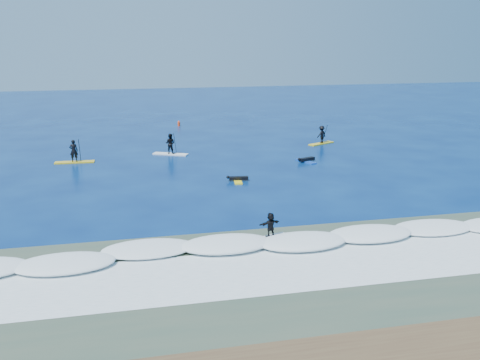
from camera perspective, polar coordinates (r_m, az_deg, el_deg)
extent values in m
plane|color=#041B4F|center=(37.77, 0.10, -1.32)|extent=(160.00, 160.00, 0.00)
cube|color=#354939|center=(25.15, 7.22, -10.12)|extent=(90.00, 13.00, 0.01)
cube|color=white|center=(28.63, 4.52, -6.84)|extent=(40.00, 6.00, 0.30)
cube|color=silver|center=(26.01, 6.47, -9.23)|extent=(34.00, 5.00, 0.02)
cube|color=gold|center=(48.83, -17.23, 1.85)|extent=(3.38, 0.95, 0.11)
imported|color=black|center=(48.62, -17.32, 3.02)|extent=(0.72, 0.48, 1.93)
cylinder|color=black|center=(48.58, -16.72, 2.97)|extent=(0.07, 0.77, 2.25)
cube|color=black|center=(48.80, -16.63, 1.75)|extent=(0.13, 0.03, 0.34)
cube|color=white|center=(50.30, -7.43, 2.77)|extent=(3.30, 2.16, 0.11)
imported|color=black|center=(50.10, -7.46, 3.89)|extent=(1.13, 1.04, 1.88)
cylinder|color=black|center=(49.94, -6.93, 3.79)|extent=(0.37, 0.70, 2.19)
cube|color=black|center=(50.15, -6.90, 2.63)|extent=(0.13, 0.03, 0.33)
cube|color=yellow|center=(55.49, 8.66, 3.88)|extent=(3.10, 2.09, 0.10)
imported|color=black|center=(55.32, 8.69, 4.83)|extent=(1.32, 1.11, 1.77)
cylinder|color=black|center=(55.67, 9.01, 4.82)|extent=(0.36, 0.65, 2.07)
cube|color=black|center=(55.85, 8.97, 3.83)|extent=(0.12, 0.03, 0.31)
cube|color=yellow|center=(40.70, -0.28, -0.04)|extent=(0.79, 2.15, 0.10)
cube|color=black|center=(40.67, -0.14, 0.20)|extent=(1.49, 0.54, 0.24)
sphere|color=black|center=(40.57, -1.30, 0.30)|extent=(0.24, 0.24, 0.24)
cube|color=#1748B0|center=(47.30, 7.03, 2.00)|extent=(1.34, 2.31, 0.11)
cube|color=black|center=(47.33, 7.14, 2.23)|extent=(1.59, 0.92, 0.26)
sphere|color=black|center=(46.76, 6.32, 2.23)|extent=(0.26, 0.26, 0.26)
cube|color=white|center=(28.96, 3.25, -6.12)|extent=(2.07, 1.14, 0.11)
imported|color=black|center=(28.71, 3.27, -4.78)|extent=(1.31, 0.76, 1.34)
cylinder|color=#ED3D15|center=(66.22, -6.54, 5.94)|extent=(0.32, 0.32, 0.52)
cone|color=#ED3D15|center=(66.16, -6.55, 6.27)|extent=(0.23, 0.23, 0.25)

